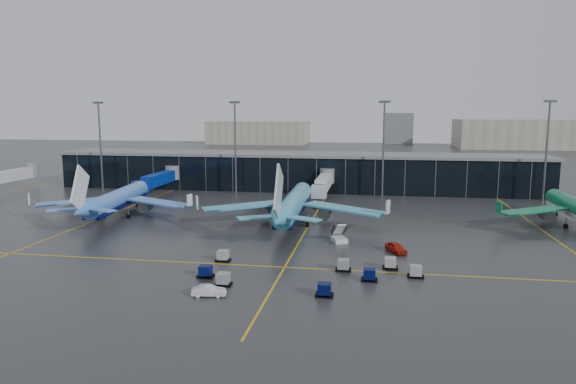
% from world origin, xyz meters
% --- Properties ---
extents(ground, '(600.00, 600.00, 0.00)m').
position_xyz_m(ground, '(0.00, 0.00, 0.00)').
color(ground, '#282B2D').
rests_on(ground, ground).
extents(terminal_pier, '(142.00, 17.00, 10.70)m').
position_xyz_m(terminal_pier, '(0.00, 62.00, 5.42)').
color(terminal_pier, black).
rests_on(terminal_pier, ground).
extents(jet_bridges, '(94.00, 27.50, 7.20)m').
position_xyz_m(jet_bridges, '(-35.00, 42.99, 4.55)').
color(jet_bridges, '#595B60').
rests_on(jet_bridges, ground).
extents(flood_masts, '(203.00, 0.50, 25.50)m').
position_xyz_m(flood_masts, '(5.00, 50.00, 13.81)').
color(flood_masts, '#595B60').
rests_on(flood_masts, ground).
extents(distant_hangars, '(260.00, 71.00, 22.00)m').
position_xyz_m(distant_hangars, '(49.94, 270.08, 8.79)').
color(distant_hangars, '#B2AD99').
rests_on(distant_hangars, ground).
extents(taxi_lines, '(220.00, 120.00, 0.02)m').
position_xyz_m(taxi_lines, '(10.00, 10.61, 0.01)').
color(taxi_lines, gold).
rests_on(taxi_lines, ground).
extents(airliner_arkefly, '(40.17, 44.44, 12.40)m').
position_xyz_m(airliner_arkefly, '(-32.19, 15.90, 6.20)').
color(airliner_arkefly, '#427CDB').
rests_on(airliner_arkefly, ground).
extents(airliner_klm_near, '(39.81, 45.01, 13.51)m').
position_xyz_m(airliner_klm_near, '(6.79, 14.36, 6.75)').
color(airliner_klm_near, '#3B9CC4').
rests_on(airliner_klm_near, ground).
extents(baggage_carts, '(30.78, 14.38, 1.70)m').
position_xyz_m(baggage_carts, '(14.43, -18.70, 0.76)').
color(baggage_carts, black).
rests_on(baggage_carts, ground).
extents(mobile_airstair, '(3.22, 3.78, 3.45)m').
position_xyz_m(mobile_airstair, '(16.92, 1.26, 0.77)').
color(mobile_airstair, silver).
rests_on(mobile_airstair, ground).
extents(service_van_red, '(3.94, 5.17, 1.64)m').
position_xyz_m(service_van_red, '(26.46, -4.10, 0.82)').
color(service_van_red, '#A7190C').
rests_on(service_van_red, ground).
extents(service_van_white, '(4.40, 2.11, 1.39)m').
position_xyz_m(service_van_white, '(2.80, -28.27, 0.70)').
color(service_van_white, silver).
rests_on(service_van_white, ground).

